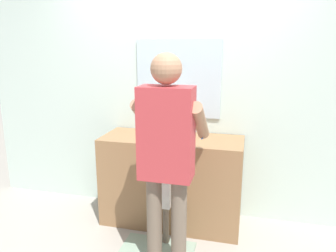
{
  "coord_description": "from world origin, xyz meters",
  "views": [
    {
      "loc": [
        0.71,
        -2.63,
        1.75
      ],
      "look_at": [
        0.0,
        0.15,
        1.05
      ],
      "focal_mm": 34.43,
      "sensor_mm": 36.0,
      "label": 1
    }
  ],
  "objects": [
    {
      "name": "ground_plane",
      "position": [
        0.0,
        0.0,
        0.0
      ],
      "size": [
        14.0,
        14.0,
        0.0
      ],
      "primitive_type": "plane",
      "color": "#9E998E"
    },
    {
      "name": "back_wall",
      "position": [
        0.0,
        0.62,
        1.35
      ],
      "size": [
        4.4,
        0.1,
        2.7
      ],
      "color": "silver",
      "rests_on": "ground"
    },
    {
      "name": "vanity_cabinet",
      "position": [
        0.0,
        0.3,
        0.45
      ],
      "size": [
        1.37,
        0.54,
        0.89
      ],
      "primitive_type": "cube",
      "color": "olive",
      "rests_on": "ground"
    },
    {
      "name": "sink_basin",
      "position": [
        0.0,
        0.28,
        0.95
      ],
      "size": [
        0.39,
        0.39,
        0.11
      ],
      "color": "silver",
      "rests_on": "vanity_cabinet"
    },
    {
      "name": "faucet",
      "position": [
        0.0,
        0.51,
        0.97
      ],
      "size": [
        0.18,
        0.14,
        0.18
      ],
      "color": "#B7BABF",
      "rests_on": "vanity_cabinet"
    },
    {
      "name": "toothbrush_cup",
      "position": [
        -0.31,
        0.34,
        0.94
      ],
      "size": [
        0.07,
        0.07,
        0.21
      ],
      "color": "#4C8EB2",
      "rests_on": "vanity_cabinet"
    },
    {
      "name": "bath_mat",
      "position": [
        0.0,
        -0.25,
        0.01
      ],
      "size": [
        0.64,
        0.4,
        0.02
      ],
      "primitive_type": "cube",
      "color": "gray",
      "rests_on": "ground"
    },
    {
      "name": "child_toddler",
      "position": [
        0.0,
        -0.1,
        0.49
      ],
      "size": [
        0.25,
        0.25,
        0.81
      ],
      "color": "#6B5B4C",
      "rests_on": "ground"
    },
    {
      "name": "adult_parent",
      "position": [
        0.14,
        -0.42,
        1.03
      ],
      "size": [
        0.53,
        0.56,
        1.72
      ],
      "color": "#6B5B4C",
      "rests_on": "ground"
    }
  ]
}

